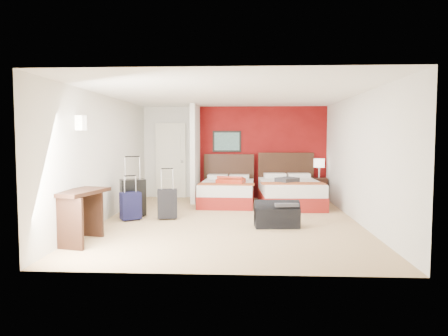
# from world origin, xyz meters

# --- Properties ---
(ground) EXTENTS (6.50, 6.50, 0.00)m
(ground) POSITION_xyz_m (0.00, 0.00, 0.00)
(ground) COLOR #D2B281
(ground) RESTS_ON ground
(room_walls) EXTENTS (5.02, 6.52, 2.50)m
(room_walls) POSITION_xyz_m (-1.40, 1.42, 1.26)
(room_walls) COLOR silver
(room_walls) RESTS_ON ground
(red_accent_panel) EXTENTS (3.50, 0.04, 2.50)m
(red_accent_panel) POSITION_xyz_m (0.75, 3.23, 1.25)
(red_accent_panel) COLOR maroon
(red_accent_panel) RESTS_ON ground
(partition_wall) EXTENTS (0.12, 1.20, 2.50)m
(partition_wall) POSITION_xyz_m (-1.00, 2.61, 1.25)
(partition_wall) COLOR silver
(partition_wall) RESTS_ON ground
(entry_door) EXTENTS (0.82, 0.06, 2.05)m
(entry_door) POSITION_xyz_m (-1.75, 3.20, 1.02)
(entry_door) COLOR silver
(entry_door) RESTS_ON ground
(bed_left) EXTENTS (1.36, 1.90, 0.56)m
(bed_left) POSITION_xyz_m (-0.14, 2.08, 0.28)
(bed_left) COLOR white
(bed_left) RESTS_ON ground
(bed_right) EXTENTS (1.51, 2.08, 0.60)m
(bed_right) POSITION_xyz_m (1.39, 1.93, 0.30)
(bed_right) COLOR silver
(bed_right) RESTS_ON ground
(red_suitcase_open) EXTENTS (0.82, 1.01, 0.11)m
(red_suitcase_open) POSITION_xyz_m (-0.04, 1.98, 0.61)
(red_suitcase_open) COLOR #A2230D
(red_suitcase_open) RESTS_ON bed_left
(jacket_bundle) EXTENTS (0.60, 0.59, 0.11)m
(jacket_bundle) POSITION_xyz_m (1.29, 1.63, 0.66)
(jacket_bundle) COLOR #38393E
(jacket_bundle) RESTS_ON bed_right
(nightstand) EXTENTS (0.44, 0.44, 0.59)m
(nightstand) POSITION_xyz_m (2.26, 2.94, 0.29)
(nightstand) COLOR black
(nightstand) RESTS_ON ground
(table_lamp) EXTENTS (0.37, 0.37, 0.51)m
(table_lamp) POSITION_xyz_m (2.26, 2.94, 0.84)
(table_lamp) COLOR white
(table_lamp) RESTS_ON nightstand
(suitcase_black) EXTENTS (0.59, 0.49, 0.76)m
(suitcase_black) POSITION_xyz_m (-2.05, 0.38, 0.38)
(suitcase_black) COLOR black
(suitcase_black) RESTS_ON ground
(suitcase_charcoal) EXTENTS (0.43, 0.31, 0.58)m
(suitcase_charcoal) POSITION_xyz_m (-1.28, 0.13, 0.29)
(suitcase_charcoal) COLOR black
(suitcase_charcoal) RESTS_ON ground
(suitcase_navy) EXTENTS (0.45, 0.41, 0.54)m
(suitcase_navy) POSITION_xyz_m (-1.99, -0.04, 0.27)
(suitcase_navy) COLOR black
(suitcase_navy) RESTS_ON ground
(duffel_bag) EXTENTS (0.84, 0.49, 0.41)m
(duffel_bag) POSITION_xyz_m (0.89, -0.50, 0.21)
(duffel_bag) COLOR black
(duffel_bag) RESTS_ON ground
(jacket_draped) EXTENTS (0.48, 0.42, 0.06)m
(jacket_draped) POSITION_xyz_m (1.04, -0.55, 0.44)
(jacket_draped) COLOR #3D3C42
(jacket_draped) RESTS_ON duffel_bag
(desk) EXTENTS (0.71, 1.09, 0.84)m
(desk) POSITION_xyz_m (-2.29, -1.82, 0.42)
(desk) COLOR black
(desk) RESTS_ON ground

